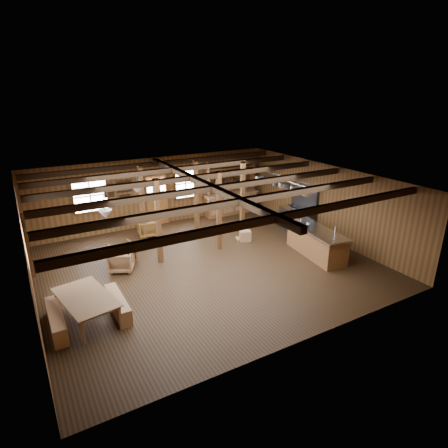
{
  "coord_description": "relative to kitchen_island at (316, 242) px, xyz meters",
  "views": [
    {
      "loc": [
        -4.92,
        -9.76,
        5.42
      ],
      "look_at": [
        0.89,
        0.44,
        1.12
      ],
      "focal_mm": 30.0,
      "sensor_mm": 36.0,
      "label": 1
    }
  ],
  "objects": [
    {
      "name": "room",
      "position": [
        -3.6,
        1.14,
        0.92
      ],
      "size": [
        10.04,
        9.04,
        2.84
      ],
      "color": "black",
      "rests_on": "ground"
    },
    {
      "name": "ceiling_joists",
      "position": [
        -3.6,
        1.31,
        2.2
      ],
      "size": [
        9.8,
        8.82,
        0.18
      ],
      "color": "black",
      "rests_on": "ceiling"
    },
    {
      "name": "timber_posts",
      "position": [
        -3.08,
        3.22,
        0.92
      ],
      "size": [
        3.95,
        2.35,
        2.8
      ],
      "color": "#482314",
      "rests_on": "floor"
    },
    {
      "name": "back_door",
      "position": [
        -3.6,
        5.59,
        0.4
      ],
      "size": [
        1.02,
        0.08,
        2.15
      ],
      "color": "brown",
      "rests_on": "floor"
    },
    {
      "name": "window_back_left",
      "position": [
        -6.2,
        5.6,
        1.12
      ],
      "size": [
        1.32,
        0.06,
        1.32
      ],
      "color": "white",
      "rests_on": "wall_back"
    },
    {
      "name": "window_back_right",
      "position": [
        -2.3,
        5.6,
        1.12
      ],
      "size": [
        1.02,
        0.06,
        1.32
      ],
      "color": "white",
      "rests_on": "wall_back"
    },
    {
      "name": "window_left",
      "position": [
        -8.56,
        1.64,
        1.12
      ],
      "size": [
        0.14,
        1.24,
        1.32
      ],
      "color": "white",
      "rests_on": "wall_back"
    },
    {
      "name": "notice_boards",
      "position": [
        -5.1,
        5.59,
        1.16
      ],
      "size": [
        1.08,
        0.03,
        0.9
      ],
      "color": "silver",
      "rests_on": "wall_back"
    },
    {
      "name": "back_counter",
      "position": [
        -0.2,
        5.34,
        0.12
      ],
      "size": [
        2.55,
        0.6,
        2.45
      ],
      "color": "brown",
      "rests_on": "floor"
    },
    {
      "name": "pendant_lamps",
      "position": [
        -5.85,
        2.14,
        1.77
      ],
      "size": [
        1.86,
        2.36,
        0.66
      ],
      "color": "#302F32",
      "rests_on": "ceiling"
    },
    {
      "name": "pot_rack",
      "position": [
        -0.52,
        1.44,
        1.78
      ],
      "size": [
        0.32,
        3.0,
        0.46
      ],
      "color": "#302F32",
      "rests_on": "ceiling"
    },
    {
      "name": "kitchen_island",
      "position": [
        0.0,
        0.0,
        0.0
      ],
      "size": [
        1.2,
        2.59,
        1.2
      ],
      "rotation": [
        0.0,
        0.0,
        -0.13
      ],
      "color": "brown",
      "rests_on": "floor"
    },
    {
      "name": "step_stool",
      "position": [
        -1.42,
        2.24,
        -0.28
      ],
      "size": [
        0.53,
        0.44,
        0.4
      ],
      "primitive_type": "cube",
      "rotation": [
        0.0,
        0.0,
        -0.3
      ],
      "color": "#966B44",
      "rests_on": "floor"
    },
    {
      "name": "commercial_range",
      "position": [
        1.05,
        2.17,
        0.14
      ],
      "size": [
        0.79,
        1.52,
        1.88
      ],
      "color": "#302F32",
      "rests_on": "floor"
    },
    {
      "name": "dining_table",
      "position": [
        -7.5,
        -0.12,
        -0.14
      ],
      "size": [
        1.41,
        2.07,
        0.67
      ],
      "primitive_type": "imported",
      "rotation": [
        0.0,
        0.0,
        1.76
      ],
      "color": "brown",
      "rests_on": "floor"
    },
    {
      "name": "bench_wall",
      "position": [
        -8.25,
        -0.12,
        -0.25
      ],
      "size": [
        0.31,
        1.68,
        0.46
      ],
      "primitive_type": "cube",
      "color": "#966B44",
      "rests_on": "floor"
    },
    {
      "name": "bench_aisle",
      "position": [
        -6.79,
        -0.12,
        -0.26
      ],
      "size": [
        0.3,
        1.59,
        0.44
      ],
      "primitive_type": "cube",
      "color": "#966B44",
      "rests_on": "floor"
    },
    {
      "name": "armchair_a",
      "position": [
        -5.92,
        2.65,
        -0.13
      ],
      "size": [
        0.82,
        0.84,
        0.69
      ],
      "primitive_type": "imported",
      "rotation": [
        0.0,
        0.0,
        3.26
      ],
      "color": "brown",
      "rests_on": "floor"
    },
    {
      "name": "armchair_b",
      "position": [
        -4.43,
        4.56,
        -0.16
      ],
      "size": [
        0.77,
        0.79,
        0.64
      ],
      "primitive_type": "imported",
      "rotation": [
        0.0,
        0.0,
        3.01
      ],
      "color": "brown",
      "rests_on": "floor"
    },
    {
      "name": "armchair_c",
      "position": [
        -6.08,
        2.14,
        -0.14
      ],
      "size": [
        0.96,
        0.97,
        0.67
      ],
      "primitive_type": "imported",
      "rotation": [
        0.0,
        0.0,
        2.69
      ],
      "color": "brown",
      "rests_on": "floor"
    },
    {
      "name": "counter_pot",
      "position": [
        -0.12,
        0.86,
        0.56
      ],
      "size": [
        0.33,
        0.33,
        0.2
      ],
      "primitive_type": "cylinder",
      "color": "silver",
      "rests_on": "kitchen_island"
    },
    {
      "name": "bowl",
      "position": [
        -0.06,
        0.49,
        0.49
      ],
      "size": [
        0.27,
        0.27,
        0.06
      ],
      "primitive_type": "imported",
      "rotation": [
        0.0,
        0.0,
        -0.09
      ],
      "color": "silver",
      "rests_on": "kitchen_island"
    }
  ]
}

